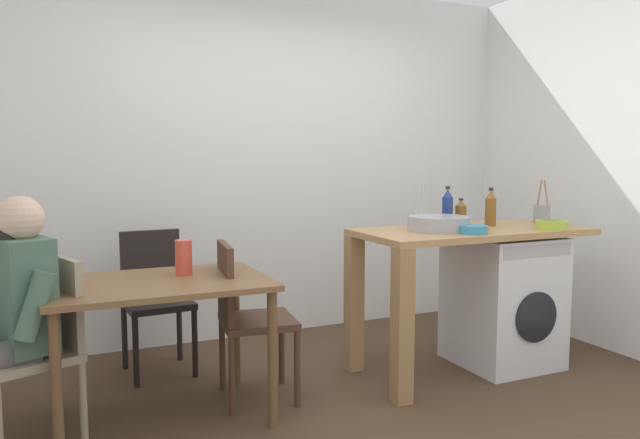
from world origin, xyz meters
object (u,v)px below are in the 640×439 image
object	(u,v)px
utensil_crock	(542,213)
bottle_squat_brown	(461,213)
chair_person_seat	(43,342)
colander	(552,224)
chair_opposite	(245,312)
chair_spare_by_wall	(155,292)
bottle_clear_small	(491,209)
dining_table	(159,299)
mixing_bowl	(473,229)
seated_person	(4,314)
bottle_tall_green	(447,208)
washing_machine	(503,300)
vase	(184,257)

from	to	relation	value
utensil_crock	bottle_squat_brown	bearing A→B (deg)	164.64
chair_person_seat	colander	world-z (taller)	colander
chair_opposite	colander	xyz separation A→B (m)	(1.94, -0.33, 0.44)
chair_spare_by_wall	bottle_clear_small	distance (m)	2.26
dining_table	mixing_bowl	size ratio (longest dim) A/B	6.14
bottle_squat_brown	colander	bearing A→B (deg)	-47.72
seated_person	dining_table	bearing A→B (deg)	-98.99
chair_spare_by_wall	colander	xyz separation A→B (m)	(2.32, -1.04, 0.44)
chair_person_seat	dining_table	bearing A→B (deg)	-101.58
bottle_tall_green	bottle_clear_small	bearing A→B (deg)	-29.09
chair_spare_by_wall	mixing_bowl	xyz separation A→B (m)	(1.71, -1.02, 0.44)
dining_table	washing_machine	size ratio (longest dim) A/B	1.28
chair_opposite	chair_spare_by_wall	bearing A→B (deg)	-145.24
chair_spare_by_wall	bottle_clear_small	bearing A→B (deg)	156.03
chair_opposite	bottle_squat_brown	bearing A→B (deg)	100.40
chair_opposite	bottle_tall_green	size ratio (longest dim) A/B	3.41
chair_opposite	dining_table	bearing A→B (deg)	-76.28
bottle_tall_green	utensil_crock	world-z (taller)	utensil_crock
colander	chair_spare_by_wall	bearing A→B (deg)	155.80
chair_spare_by_wall	bottle_squat_brown	xyz separation A→B (m)	(1.93, -0.62, 0.49)
chair_person_seat	seated_person	distance (m)	0.23
bottle_clear_small	utensil_crock	distance (m)	0.43
seated_person	washing_machine	xyz separation A→B (m)	(2.93, 0.08, -0.24)
utensil_crock	bottle_clear_small	bearing A→B (deg)	176.48
seated_person	colander	xyz separation A→B (m)	(3.11, -0.14, 0.28)
seated_person	colander	size ratio (longest dim) A/B	6.00
chair_opposite	mixing_bowl	bearing A→B (deg)	83.71
bottle_tall_green	mixing_bowl	xyz separation A→B (m)	(-0.12, -0.41, -0.09)
seated_person	mixing_bowl	bearing A→B (deg)	-112.08
chair_spare_by_wall	bottle_tall_green	distance (m)	2.00
utensil_crock	mixing_bowl	bearing A→B (deg)	-162.45
washing_machine	vase	world-z (taller)	vase
mixing_bowl	colander	bearing A→B (deg)	-1.88
utensil_crock	colander	world-z (taller)	utensil_crock
washing_machine	bottle_clear_small	bearing A→B (deg)	126.05
dining_table	chair_opposite	distance (m)	0.50
chair_opposite	colander	world-z (taller)	colander
chair_opposite	utensil_crock	distance (m)	2.17
chair_person_seat	chair_spare_by_wall	world-z (taller)	same
vase	chair_opposite	bearing A→B (deg)	-7.22
mixing_bowl	utensil_crock	xyz separation A→B (m)	(0.79, 0.25, 0.04)
washing_machine	bottle_clear_small	world-z (taller)	bottle_clear_small
bottle_clear_small	seated_person	bearing A→B (deg)	-176.85
bottle_clear_small	mixing_bowl	world-z (taller)	bottle_clear_small
washing_machine	vase	bearing A→B (deg)	175.89
dining_table	mixing_bowl	distance (m)	1.84
colander	vase	xyz separation A→B (m)	(-2.26, 0.37, -0.12)
washing_machine	utensil_crock	bearing A→B (deg)	8.10
chair_person_seat	colander	distance (m)	3.00
chair_person_seat	mixing_bowl	distance (m)	2.40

